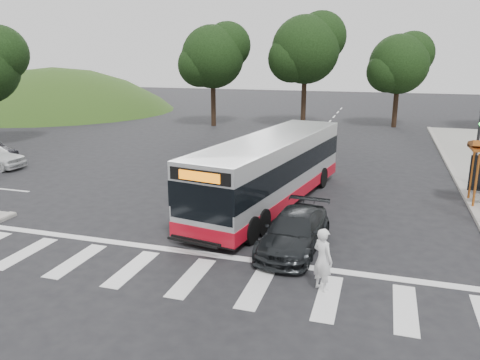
% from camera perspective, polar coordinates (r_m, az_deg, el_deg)
% --- Properties ---
extents(ground, '(140.00, 140.00, 0.00)m').
position_cam_1_polar(ground, '(18.54, 0.12, -5.13)').
color(ground, black).
rests_on(ground, ground).
extents(curb_east, '(0.30, 40.00, 0.15)m').
position_cam_1_polar(curb_east, '(25.74, 25.29, -0.64)').
color(curb_east, '#9E9991').
rests_on(curb_east, ground).
extents(hillside_nw, '(44.00, 44.00, 10.00)m').
position_cam_1_polar(hillside_nw, '(59.93, -21.45, 7.89)').
color(hillside_nw, '#223C13').
rests_on(hillside_nw, ground).
extents(crosswalk_ladder, '(18.00, 2.60, 0.01)m').
position_cam_1_polar(crosswalk_ladder, '(14.22, -5.91, -11.74)').
color(crosswalk_ladder, silver).
rests_on(crosswalk_ladder, ground).
extents(traffic_signal_ne_short, '(0.18, 0.37, 4.00)m').
position_cam_1_polar(traffic_signal_ne_short, '(25.83, 27.06, 4.68)').
color(traffic_signal_ne_short, black).
rests_on(traffic_signal_ne_short, ground).
extents(tree_north_a, '(6.60, 6.15, 10.17)m').
position_cam_1_polar(tree_north_a, '(43.28, 8.11, 15.60)').
color(tree_north_a, black).
rests_on(tree_north_a, ground).
extents(tree_north_b, '(5.72, 5.33, 8.43)m').
position_cam_1_polar(tree_north_b, '(44.72, 18.91, 13.33)').
color(tree_north_b, black).
rests_on(tree_north_b, ground).
extents(tree_north_c, '(6.16, 5.74, 9.30)m').
position_cam_1_polar(tree_north_c, '(43.38, -3.22, 14.89)').
color(tree_north_c, black).
rests_on(tree_north_c, ground).
extents(transit_bus, '(4.46, 11.78, 2.98)m').
position_cam_1_polar(transit_bus, '(20.30, 3.76, 1.03)').
color(transit_bus, '#AEB1B3').
rests_on(transit_bus, ground).
extents(pedestrian, '(0.79, 0.75, 1.82)m').
position_cam_1_polar(pedestrian, '(13.30, 10.05, -9.53)').
color(pedestrian, white).
rests_on(pedestrian, ground).
extents(dark_sedan, '(2.14, 4.54, 1.28)m').
position_cam_1_polar(dark_sedan, '(15.93, 6.65, -6.23)').
color(dark_sedan, black).
rests_on(dark_sedan, ground).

